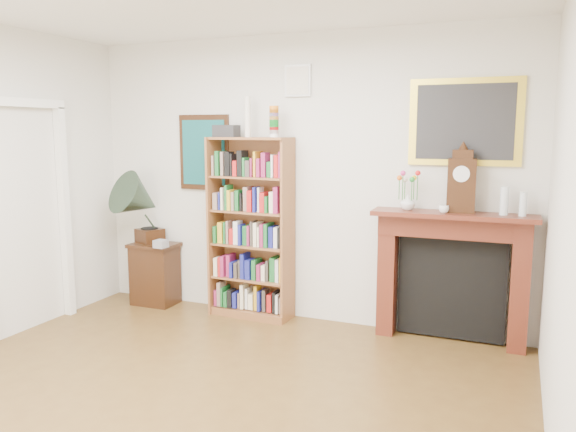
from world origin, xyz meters
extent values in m
cube|color=silver|center=(0.00, 2.50, 1.40)|extent=(4.50, 0.01, 2.80)
cube|color=silver|center=(2.25, 0.00, 1.40)|extent=(0.01, 5.00, 2.80)
cube|color=white|center=(-2.21, 1.67, 1.05)|extent=(0.08, 0.08, 2.10)
cube|color=white|center=(-2.21, 1.20, 2.13)|extent=(0.08, 1.02, 0.08)
cube|color=black|center=(-1.05, 2.48, 1.65)|extent=(0.58, 0.03, 0.78)
cube|color=#125459|center=(-1.05, 2.46, 1.65)|extent=(0.50, 0.01, 0.67)
cube|color=white|center=(0.00, 2.48, 2.35)|extent=(0.26, 0.03, 0.30)
cube|color=silver|center=(0.00, 2.46, 2.35)|extent=(0.22, 0.01, 0.26)
cube|color=gold|center=(1.55, 2.48, 1.95)|extent=(0.95, 0.03, 0.75)
cube|color=#262628|center=(1.55, 2.46, 1.95)|extent=(0.82, 0.01, 0.65)
cube|color=brown|center=(-0.85, 2.33, 0.91)|extent=(0.04, 0.30, 1.81)
cube|color=brown|center=(-0.04, 2.33, 0.91)|extent=(0.04, 0.30, 1.81)
cube|color=brown|center=(-0.45, 2.33, 1.80)|extent=(0.85, 0.34, 0.02)
cube|color=brown|center=(-0.45, 2.33, 0.04)|extent=(0.85, 0.34, 0.08)
cube|color=brown|center=(-0.45, 2.47, 0.91)|extent=(0.83, 0.06, 1.81)
cube|color=brown|center=(-0.45, 2.33, 0.39)|extent=(0.80, 0.32, 0.02)
cube|color=brown|center=(-0.45, 2.33, 0.74)|extent=(0.80, 0.32, 0.02)
cube|color=brown|center=(-0.45, 2.33, 1.08)|extent=(0.80, 0.32, 0.02)
cube|color=brown|center=(-0.45, 2.33, 1.42)|extent=(0.80, 0.32, 0.02)
cube|color=black|center=(-1.59, 2.30, 0.34)|extent=(0.50, 0.36, 0.67)
cube|color=#4C1B11|center=(0.94, 2.38, 0.57)|extent=(0.16, 0.21, 1.13)
cube|color=#4C1B11|center=(2.07, 2.38, 0.57)|extent=(0.16, 0.21, 1.13)
cube|color=#4C1B11|center=(1.50, 2.38, 1.04)|extent=(1.29, 0.23, 0.19)
cube|color=#4C1B11|center=(1.50, 2.34, 1.16)|extent=(1.40, 0.35, 0.04)
cube|color=black|center=(1.50, 2.44, 0.47)|extent=(0.94, 0.09, 0.91)
cube|color=black|center=(-1.68, 2.35, 0.75)|extent=(0.32, 0.32, 0.15)
cylinder|color=black|center=(-1.68, 2.35, 0.82)|extent=(0.24, 0.24, 0.01)
cone|color=#2D4231|center=(-1.68, 2.20, 1.16)|extent=(0.68, 0.75, 0.63)
cube|color=#AAABB6|center=(-1.40, 2.15, 0.71)|extent=(0.13, 0.13, 0.08)
cube|color=black|center=(1.56, 2.36, 1.41)|extent=(0.24, 0.14, 0.47)
cylinder|color=white|center=(1.56, 2.29, 1.52)|extent=(0.14, 0.02, 0.14)
cube|color=black|center=(1.56, 2.36, 1.67)|extent=(0.18, 0.11, 0.08)
imported|color=silver|center=(1.11, 2.35, 1.24)|extent=(0.16, 0.16, 0.14)
imported|color=silver|center=(1.43, 2.28, 1.21)|extent=(0.10, 0.10, 0.07)
cylinder|color=silver|center=(1.91, 2.35, 1.30)|extent=(0.07, 0.07, 0.24)
cylinder|color=silver|center=(2.05, 2.35, 1.28)|extent=(0.06, 0.06, 0.20)
camera|label=1|loc=(2.01, -2.64, 1.88)|focal=35.00mm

